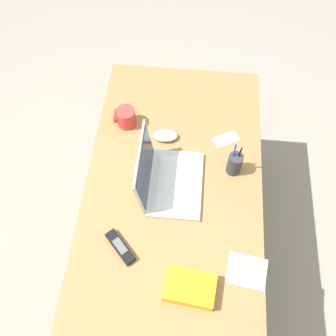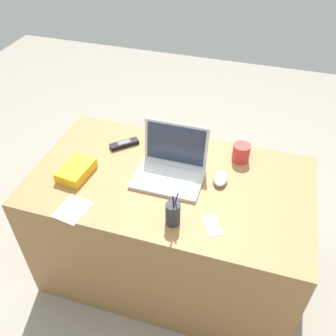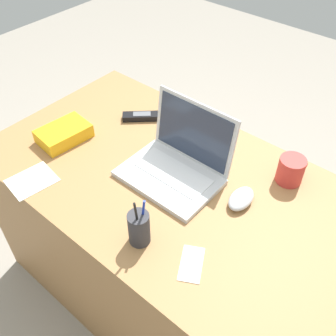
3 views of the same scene
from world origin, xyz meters
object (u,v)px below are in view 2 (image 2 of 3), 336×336
Objects in this scene: computer_mouse at (220,178)px; cordless_phone at (124,144)px; laptop at (171,167)px; pen_holder at (173,213)px; snack_bag at (76,171)px; coffee_mug_white at (241,152)px.

computer_mouse reaches higher than cordless_phone.
cordless_phone is at bearing 162.98° from computer_mouse.
laptop reaches higher than cordless_phone.
pen_holder is at bearing -71.46° from laptop.
computer_mouse is at bearing 13.08° from snack_bag.
pen_holder is (-0.15, -0.32, 0.04)m from computer_mouse.
cordless_phone is 0.77× the size of snack_bag.
laptop is 2.29× the size of cordless_phone.
snack_bag is (-0.14, -0.29, 0.01)m from cordless_phone.
laptop is at bearing 108.54° from pen_holder.
cordless_phone is (-0.55, 0.13, -0.01)m from computer_mouse.
coffee_mug_white is at bearing 6.36° from cordless_phone.
snack_bag is at bearing -115.54° from cordless_phone.
coffee_mug_white is at bearing 35.32° from laptop.
laptop is 0.25m from computer_mouse.
snack_bag is (-0.69, -0.16, 0.01)m from computer_mouse.
computer_mouse is 0.65× the size of pen_holder.
cordless_phone is 0.32m from snack_bag.
computer_mouse is (0.24, 0.03, -0.03)m from laptop.
snack_bag reaches higher than cordless_phone.
laptop is 0.31m from pen_holder.
computer_mouse is at bearing 6.04° from laptop.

